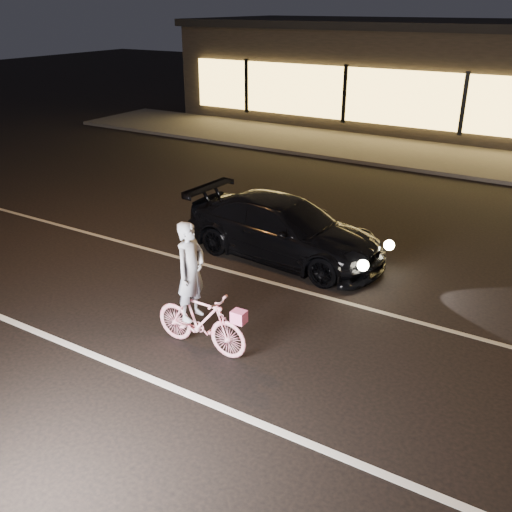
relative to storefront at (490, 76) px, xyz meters
The scene contains 7 objects.
ground 19.09m from the storefront, 90.00° to the right, with size 90.00×90.00×0.00m, color black.
lane_stripe_near 20.58m from the storefront, 90.00° to the right, with size 60.00×0.12×0.01m, color silver.
lane_stripe_far 17.10m from the storefront, 90.00° to the right, with size 60.00×0.10×0.01m, color gray.
sidewalk 6.32m from the storefront, 90.00° to the right, with size 30.00×4.00×0.12m, color #383533.
storefront is the anchor object (origin of this frame).
cyclist 19.51m from the storefront, 90.58° to the right, with size 1.61×0.55×2.03m.
sedan 15.89m from the storefront, 92.67° to the right, with size 4.39×2.05×1.24m.
Camera 1 is at (4.41, -6.37, 4.84)m, focal length 40.00 mm.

